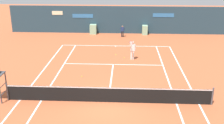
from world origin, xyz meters
The scene contains 8 objects.
ground_plane centered at (0.00, 0.58, 0.00)m, with size 80.00×80.00×0.01m.
tennis_net centered at (0.00, 0.00, 0.51)m, with size 12.10×0.10×1.07m.
sponsor_back_wall centered at (-0.01, 16.97, 1.51)m, with size 25.00×1.02×3.13m.
player_on_baseline centered at (1.56, 7.70, 0.94)m, with size 0.56×0.70×1.79m.
ball_kid_left_post centered at (0.61, 15.23, 0.73)m, with size 0.43×0.18×1.27m.
tennis_ball_by_sideline centered at (0.87, 8.05, 0.03)m, with size 0.07×0.07×0.07m, color #CCE033.
tennis_ball_near_service_line centered at (0.12, 8.83, 0.03)m, with size 0.07×0.07×0.07m, color #CCE033.
tennis_ball_mid_court centered at (-2.14, 3.72, 0.03)m, with size 0.07×0.07×0.07m, color #CCE033.
Camera 1 is at (0.95, -14.36, 7.72)m, focal length 43.94 mm.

